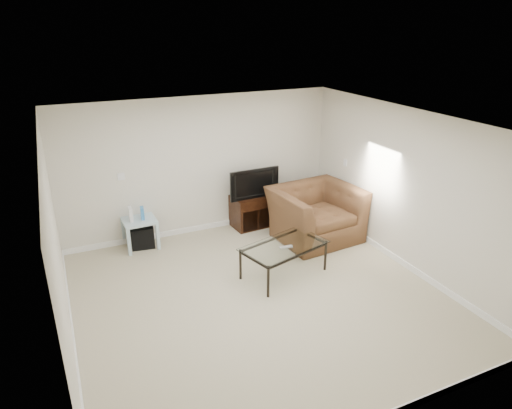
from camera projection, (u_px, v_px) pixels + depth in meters
name	position (u px, v px, depth m)	size (l,w,h in m)	color
floor	(259.00, 296.00, 6.54)	(5.00, 5.00, 0.00)	tan
ceiling	(259.00, 124.00, 5.60)	(5.00, 5.00, 0.00)	white
wall_back	(201.00, 166.00, 8.18)	(5.00, 0.02, 2.50)	silver
wall_left	(57.00, 254.00, 5.11)	(0.02, 5.00, 2.50)	silver
wall_right	(406.00, 190.00, 7.03)	(0.02, 5.00, 2.50)	silver
plate_back	(121.00, 177.00, 7.63)	(0.12, 0.02, 0.12)	white
plate_right_switch	(345.00, 163.00, 8.37)	(0.02, 0.09, 0.13)	white
plate_right_outlet	(351.00, 216.00, 8.48)	(0.02, 0.08, 0.12)	white
tv_stand	(252.00, 211.00, 8.69)	(0.74, 0.51, 0.61)	black
dvd_player	(253.00, 202.00, 8.58)	(0.40, 0.28, 0.06)	black
television	(252.00, 182.00, 8.45)	(0.90, 0.18, 0.56)	black
side_table	(140.00, 233.00, 7.90)	(0.55, 0.55, 0.52)	#A5B5C7
subwoofer	(142.00, 236.00, 7.96)	(0.39, 0.39, 0.39)	black
game_console	(131.00, 214.00, 7.68)	(0.05, 0.17, 0.24)	white
game_case	(142.00, 213.00, 7.77)	(0.05, 0.15, 0.21)	#337FCC
recliner	(316.00, 205.00, 8.08)	(1.45, 0.94, 1.27)	brown
coffee_table	(284.00, 260.00, 7.02)	(1.29, 0.73, 0.50)	black
remote	(286.00, 247.00, 6.85)	(0.20, 0.06, 0.02)	#B2B2B7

